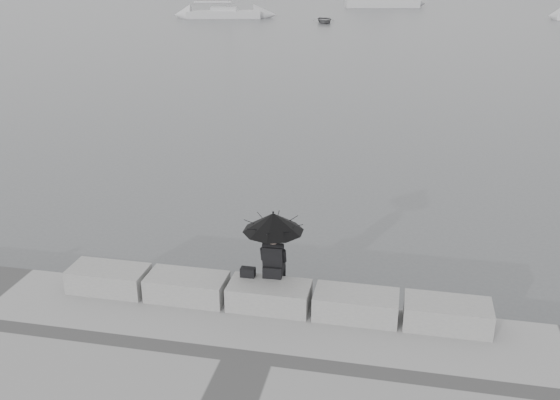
% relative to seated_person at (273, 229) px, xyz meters
% --- Properties ---
extents(ground, '(360.00, 360.00, 0.00)m').
position_rel_seated_person_xyz_m(ground, '(0.00, 0.06, -2.01)').
color(ground, '#4E5154').
rests_on(ground, ground).
extents(stone_block_far_left, '(1.60, 0.80, 0.50)m').
position_rel_seated_person_xyz_m(stone_block_far_left, '(-3.40, -0.39, -1.26)').
color(stone_block_far_left, gray).
rests_on(stone_block_far_left, promenade).
extents(stone_block_left, '(1.60, 0.80, 0.50)m').
position_rel_seated_person_xyz_m(stone_block_left, '(-1.70, -0.39, -1.26)').
color(stone_block_left, gray).
rests_on(stone_block_left, promenade).
extents(stone_block_centre, '(1.60, 0.80, 0.50)m').
position_rel_seated_person_xyz_m(stone_block_centre, '(0.00, -0.39, -1.26)').
color(stone_block_centre, gray).
rests_on(stone_block_centre, promenade).
extents(stone_block_right, '(1.60, 0.80, 0.50)m').
position_rel_seated_person_xyz_m(stone_block_right, '(1.70, -0.39, -1.26)').
color(stone_block_right, gray).
rests_on(stone_block_right, promenade).
extents(stone_block_far_right, '(1.60, 0.80, 0.50)m').
position_rel_seated_person_xyz_m(stone_block_far_right, '(3.40, -0.39, -1.26)').
color(stone_block_far_right, gray).
rests_on(stone_block_far_right, promenade).
extents(seated_person, '(1.21, 1.21, 1.39)m').
position_rel_seated_person_xyz_m(seated_person, '(0.00, 0.00, 0.00)').
color(seated_person, black).
rests_on(seated_person, stone_block_centre).
extents(bag, '(0.29, 0.17, 0.19)m').
position_rel_seated_person_xyz_m(bag, '(-0.49, -0.15, -0.92)').
color(bag, black).
rests_on(bag, stone_block_centre).
extents(sailboat_left, '(8.82, 4.16, 12.90)m').
position_rel_seated_person_xyz_m(sailboat_left, '(-19.21, 61.62, -1.50)').
color(sailboat_left, '#BCBCBE').
rests_on(sailboat_left, ground).
extents(motor_cruiser, '(10.48, 4.92, 4.50)m').
position_rel_seated_person_xyz_m(motor_cruiser, '(-1.99, 80.92, -1.12)').
color(motor_cruiser, '#BCBCBE').
rests_on(motor_cruiser, ground).
extents(dinghy, '(3.70, 2.28, 0.58)m').
position_rel_seated_person_xyz_m(dinghy, '(-7.03, 58.56, -1.72)').
color(dinghy, gray).
rests_on(dinghy, ground).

